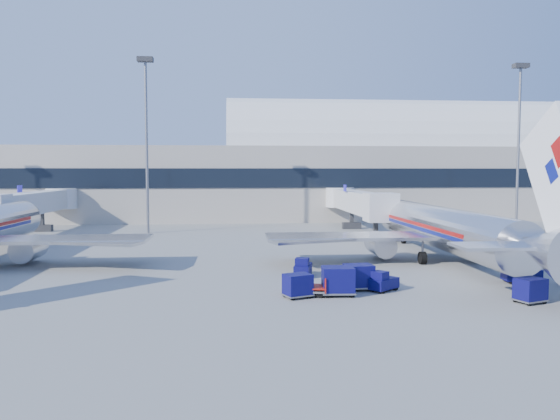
{
  "coord_description": "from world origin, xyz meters",
  "views": [
    {
      "loc": [
        -8.75,
        -41.91,
        7.96
      ],
      "look_at": [
        -4.73,
        6.0,
        4.59
      ],
      "focal_mm": 35.0,
      "sensor_mm": 36.0,
      "label": 1
    }
  ],
  "objects": [
    {
      "name": "jetbridge_mid",
      "position": [
        -34.4,
        30.81,
        3.93
      ],
      "size": [
        4.4,
        27.5,
        6.25
      ],
      "color": "silver",
      "rests_on": "ground"
    },
    {
      "name": "cart_train_a",
      "position": [
        -0.41,
        -6.12,
        0.92
      ],
      "size": [
        2.1,
        1.7,
        1.72
      ],
      "rotation": [
        0.0,
        0.0,
        0.11
      ],
      "color": "#0B094A",
      "rests_on": "ground"
    },
    {
      "name": "terminal",
      "position": [
        -13.6,
        55.96,
        7.52
      ],
      "size": [
        170.0,
        28.15,
        21.0
      ],
      "color": "#B2AA9E",
      "rests_on": "ground"
    },
    {
      "name": "jetbridge_near",
      "position": [
        7.6,
        30.81,
        3.93
      ],
      "size": [
        4.4,
        27.5,
        6.25
      ],
      "color": "silver",
      "rests_on": "ground"
    },
    {
      "name": "tug_lead",
      "position": [
        1.13,
        -6.61,
        0.63
      ],
      "size": [
        2.31,
        2.17,
        1.39
      ],
      "rotation": [
        0.0,
        0.0,
        0.69
      ],
      "color": "#0B094A",
      "rests_on": "ground"
    },
    {
      "name": "cart_train_b",
      "position": [
        -2.13,
        -7.71,
        0.99
      ],
      "size": [
        2.18,
        1.71,
        1.86
      ],
      "rotation": [
        0.0,
        0.0,
        -0.05
      ],
      "color": "#0B094A",
      "rests_on": "ground"
    },
    {
      "name": "mast_east",
      "position": [
        30.0,
        30.0,
        14.79
      ],
      "size": [
        2.0,
        1.2,
        22.6
      ],
      "color": "slate",
      "rests_on": "ground"
    },
    {
      "name": "cart_open_red",
      "position": [
        -3.97,
        -7.51,
        0.45
      ],
      "size": [
        2.67,
        2.15,
        0.63
      ],
      "rotation": [
        0.0,
        0.0,
        -0.23
      ],
      "color": "slate",
      "rests_on": "ground"
    },
    {
      "name": "cart_train_c",
      "position": [
        -4.78,
        -8.07,
        0.81
      ],
      "size": [
        2.09,
        1.86,
        1.52
      ],
      "rotation": [
        0.0,
        0.0,
        0.39
      ],
      "color": "#0B094A",
      "rests_on": "ground"
    },
    {
      "name": "cart_solo_near",
      "position": [
        9.13,
        -10.63,
        0.82
      ],
      "size": [
        2.08,
        1.83,
        1.53
      ],
      "rotation": [
        0.0,
        0.0,
        0.35
      ],
      "color": "#0B094A",
      "rests_on": "ground"
    },
    {
      "name": "ground",
      "position": [
        0.0,
        0.0,
        0.0
      ],
      "size": [
        260.0,
        260.0,
        0.0
      ],
      "primitive_type": "plane",
      "color": "gray",
      "rests_on": "ground"
    },
    {
      "name": "barrier_near",
      "position": [
        18.0,
        2.0,
        0.45
      ],
      "size": [
        3.0,
        0.55,
        0.9
      ],
      "primitive_type": "cube",
      "color": "#9E9E96",
      "rests_on": "ground"
    },
    {
      "name": "tug_left",
      "position": [
        -3.59,
        -1.09,
        0.67
      ],
      "size": [
        1.69,
        2.48,
        1.47
      ],
      "rotation": [
        0.0,
        0.0,
        1.3
      ],
      "color": "#0B094A",
      "rests_on": "ground"
    },
    {
      "name": "mast_west",
      "position": [
        -20.0,
        30.0,
        14.79
      ],
      "size": [
        2.0,
        1.2,
        22.6
      ],
      "color": "slate",
      "rests_on": "ground"
    },
    {
      "name": "airliner_main",
      "position": [
        10.0,
        4.51,
        2.93
      ],
      "size": [
        32.0,
        37.26,
        12.07
      ],
      "color": "silver",
      "rests_on": "ground"
    },
    {
      "name": "tug_right",
      "position": [
        11.67,
        -4.78,
        0.75
      ],
      "size": [
        2.65,
        1.51,
        1.66
      ],
      "rotation": [
        0.0,
        0.0,
        -0.1
      ],
      "color": "#0B094A",
      "rests_on": "ground"
    }
  ]
}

